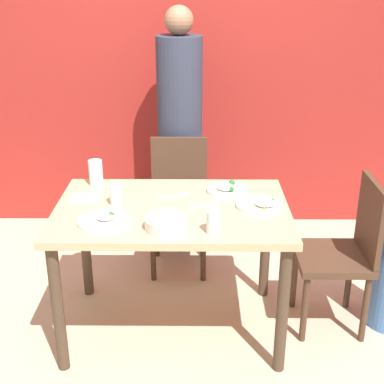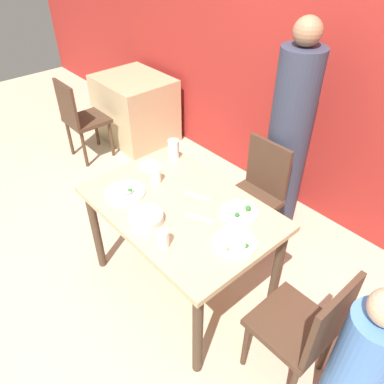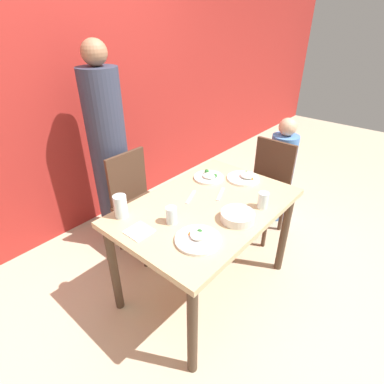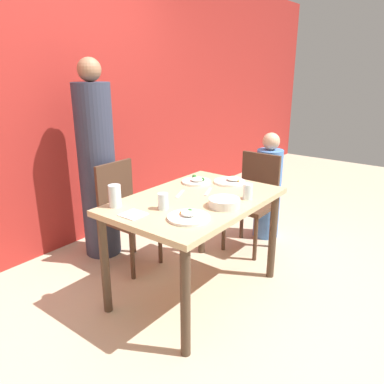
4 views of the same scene
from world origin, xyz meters
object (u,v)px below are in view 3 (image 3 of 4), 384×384
at_px(person_adult, 110,156).
at_px(glass_water_tall, 121,206).
at_px(bowl_curry, 238,216).
at_px(person_child, 280,174).
at_px(chair_child_spot, 265,185).
at_px(plate_rice_adult, 244,178).
at_px(chair_adult_spot, 138,200).

xyz_separation_m(person_adult, glass_water_tall, (-0.46, -0.76, 0.03)).
bearing_deg(glass_water_tall, bowl_curry, -52.52).
xyz_separation_m(person_child, bowl_curry, (-1.27, -0.30, 0.31)).
height_order(chair_child_spot, person_child, person_child).
xyz_separation_m(bowl_curry, plate_rice_adult, (0.49, 0.25, -0.02)).
height_order(chair_adult_spot, bowl_curry, chair_adult_spot).
bearing_deg(glass_water_tall, person_adult, 58.48).
bearing_deg(chair_adult_spot, plate_rice_adult, -58.37).
bearing_deg(plate_rice_adult, glass_water_tall, 161.10).
relative_size(chair_adult_spot, person_adult, 0.52).
bearing_deg(chair_child_spot, person_child, 90.00).
bearing_deg(chair_adult_spot, bowl_curry, -91.56).
xyz_separation_m(chair_adult_spot, bowl_curry, (-0.03, -1.00, 0.31)).
relative_size(person_adult, bowl_curry, 8.23).
relative_size(person_child, plate_rice_adult, 4.26).
relative_size(chair_child_spot, bowl_curry, 4.25).
xyz_separation_m(bowl_curry, glass_water_tall, (-0.44, 0.57, 0.04)).
distance_m(chair_adult_spot, bowl_curry, 1.04).
bearing_deg(person_child, plate_rice_adult, -176.64).
height_order(chair_adult_spot, person_adult, person_adult).
bearing_deg(chair_child_spot, person_adult, -137.42).
xyz_separation_m(chair_adult_spot, person_adult, (0.00, 0.33, 0.32)).
distance_m(person_adult, bowl_curry, 1.33).
distance_m(plate_rice_adult, glass_water_tall, 0.98).
height_order(chair_child_spot, glass_water_tall, glass_water_tall).
relative_size(chair_child_spot, person_child, 0.84).
height_order(person_adult, glass_water_tall, person_adult).
height_order(person_adult, person_child, person_adult).
distance_m(chair_child_spot, person_child, 0.30).
bearing_deg(person_adult, chair_adult_spot, -90.00).
bearing_deg(glass_water_tall, person_child, -8.98).
xyz_separation_m(chair_child_spot, person_adult, (-0.94, 1.03, 0.32)).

